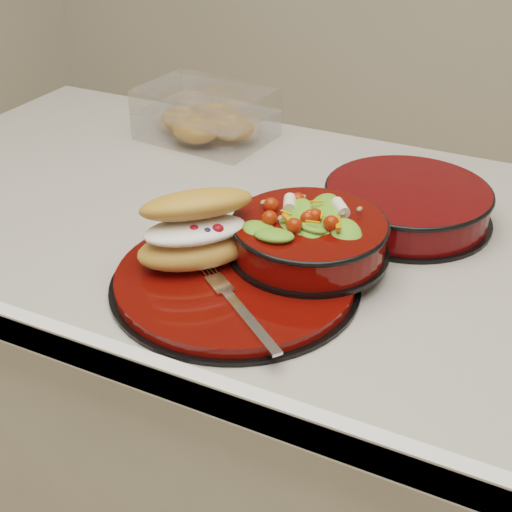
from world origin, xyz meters
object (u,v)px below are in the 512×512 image
at_px(salad_bowl, 309,231).
at_px(fork, 240,309).
at_px(croissant, 198,230).
at_px(pastry_box, 206,116).
at_px(island_counter, 235,420).
at_px(extra_bowl, 407,202).
at_px(dinner_plate, 235,280).

xyz_separation_m(salad_bowl, fork, (-0.02, -0.15, -0.03)).
height_order(salad_bowl, croissant, croissant).
bearing_deg(fork, pastry_box, 70.52).
bearing_deg(pastry_box, fork, -51.12).
xyz_separation_m(salad_bowl, pastry_box, (-0.35, 0.34, -0.01)).
xyz_separation_m(island_counter, croissant, (0.05, -0.18, 0.51)).
bearing_deg(croissant, extra_bowl, 7.91).
relative_size(fork, pastry_box, 0.62).
relative_size(dinner_plate, salad_bowl, 1.51).
distance_m(island_counter, fork, 0.55).
bearing_deg(croissant, pastry_box, 73.84).
bearing_deg(fork, extra_bowl, 20.34).
distance_m(dinner_plate, fork, 0.08).
relative_size(croissant, extra_bowl, 0.71).
height_order(croissant, extra_bowl, croissant).
xyz_separation_m(dinner_plate, salad_bowl, (0.06, 0.09, 0.04)).
xyz_separation_m(island_counter, salad_bowl, (0.17, -0.10, 0.50)).
distance_m(island_counter, pastry_box, 0.57).
bearing_deg(salad_bowl, croissant, -147.56).
bearing_deg(dinner_plate, croissant, 172.31).
xyz_separation_m(dinner_plate, pastry_box, (-0.28, 0.43, 0.03)).
xyz_separation_m(fork, extra_bowl, (0.10, 0.34, 0.01)).
distance_m(croissant, extra_bowl, 0.34).
bearing_deg(pastry_box, croissant, -56.13).
bearing_deg(island_counter, salad_bowl, -30.46).
height_order(fork, extra_bowl, extra_bowl).
bearing_deg(pastry_box, island_counter, -48.03).
bearing_deg(croissant, dinner_plate, -52.17).
distance_m(salad_bowl, fork, 0.16).
bearing_deg(dinner_plate, fork, -58.43).
bearing_deg(extra_bowl, pastry_box, 160.12).
bearing_deg(extra_bowl, salad_bowl, -113.43).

